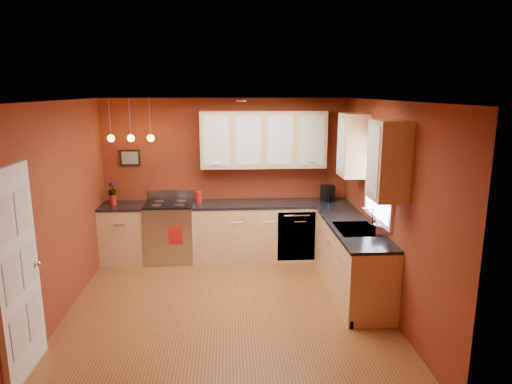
{
  "coord_description": "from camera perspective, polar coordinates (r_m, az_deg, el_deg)",
  "views": [
    {
      "loc": [
        0.03,
        -5.35,
        2.72
      ],
      "look_at": [
        0.42,
        1.0,
        1.3
      ],
      "focal_mm": 32.0,
      "sensor_mm": 36.0,
      "label": 1
    }
  ],
  "objects": [
    {
      "name": "counter_back_right",
      "position": [
        7.4,
        1.97,
        -1.46
      ],
      "size": [
        2.54,
        0.62,
        0.04
      ],
      "primitive_type": "cube",
      "color": "black",
      "rests_on": "base_cabinets_back_right"
    },
    {
      "name": "dish_towel",
      "position": [
        7.21,
        -10.03,
        -5.34
      ],
      "size": [
        0.22,
        0.01,
        0.3
      ],
      "primitive_type": "cube",
      "color": "#A71812",
      "rests_on": "gas_range"
    },
    {
      "name": "coffee_maker",
      "position": [
        7.52,
        8.95,
        -0.25
      ],
      "size": [
        0.23,
        0.23,
        0.27
      ],
      "rotation": [
        0.0,
        0.0,
        0.32
      ],
      "color": "black",
      "rests_on": "counter_back_right"
    },
    {
      "name": "gas_range",
      "position": [
        7.55,
        -10.66,
        -4.86
      ],
      "size": [
        0.76,
        0.64,
        1.11
      ],
      "color": "#ADAEB2",
      "rests_on": "floor"
    },
    {
      "name": "upper_cabinets_right",
      "position": [
        6.0,
        13.93,
        4.88
      ],
      "size": [
        0.35,
        1.95,
        0.9
      ],
      "primitive_type": "cube",
      "color": "#E3B97A",
      "rests_on": "wall_right"
    },
    {
      "name": "wall_front",
      "position": [
        3.54,
        -3.8,
        -11.01
      ],
      "size": [
        4.0,
        0.02,
        2.6
      ],
      "primitive_type": "cube",
      "color": "maroon",
      "rests_on": "floor"
    },
    {
      "name": "red_canister",
      "position": [
        7.43,
        -7.17,
        -0.62
      ],
      "size": [
        0.12,
        0.12,
        0.18
      ],
      "color": "#A71812",
      "rests_on": "counter_back_right"
    },
    {
      "name": "window",
      "position": [
        6.06,
        15.22,
        2.38
      ],
      "size": [
        0.06,
        1.02,
        1.22
      ],
      "color": "white",
      "rests_on": "wall_right"
    },
    {
      "name": "floor",
      "position": [
        6.0,
        -3.57,
        -14.36
      ],
      "size": [
        4.2,
        4.2,
        0.0
      ],
      "primitive_type": "plane",
      "color": "#995E2C",
      "rests_on": "ground"
    },
    {
      "name": "red_vase",
      "position": [
        7.58,
        -17.46,
        -0.92
      ],
      "size": [
        0.1,
        0.1,
        0.16
      ],
      "primitive_type": "cylinder",
      "color": "#A71812",
      "rests_on": "counter_back_left"
    },
    {
      "name": "sink",
      "position": [
        6.16,
        12.4,
        -4.72
      ],
      "size": [
        0.5,
        0.7,
        0.33
      ],
      "color": "gray",
      "rests_on": "counter_right"
    },
    {
      "name": "counter_back_left",
      "position": [
        7.56,
        -16.3,
        -1.68
      ],
      "size": [
        0.7,
        0.62,
        0.04
      ],
      "primitive_type": "cube",
      "color": "black",
      "rests_on": "base_cabinets_back_left"
    },
    {
      "name": "counter_right",
      "position": [
        6.3,
        12.01,
        -4.27
      ],
      "size": [
        0.62,
        2.1,
        0.04
      ],
      "primitive_type": "cube",
      "color": "black",
      "rests_on": "base_cabinets_right"
    },
    {
      "name": "door_left_wall",
      "position": [
        4.91,
        -27.7,
        -9.09
      ],
      "size": [
        0.12,
        0.82,
        2.05
      ],
      "color": "white",
      "rests_on": "floor"
    },
    {
      "name": "base_cabinets_right",
      "position": [
        6.45,
        11.82,
        -8.28
      ],
      "size": [
        0.6,
        2.1,
        0.9
      ],
      "primitive_type": "cube",
      "color": "#E3B97A",
      "rests_on": "floor"
    },
    {
      "name": "upper_cabinets_back",
      "position": [
        7.34,
        0.92,
        6.59
      ],
      "size": [
        2.0,
        0.35,
        0.9
      ],
      "primitive_type": "cube",
      "color": "#E3B97A",
      "rests_on": "wall_back"
    },
    {
      "name": "wall_left",
      "position": [
        5.89,
        -23.61,
        -2.4
      ],
      "size": [
        0.02,
        4.2,
        2.6
      ],
      "primitive_type": "cube",
      "color": "maroon",
      "rests_on": "floor"
    },
    {
      "name": "wall_right",
      "position": [
        5.87,
        16.17,
        -1.88
      ],
      "size": [
        0.02,
        4.2,
        2.6
      ],
      "primitive_type": "cube",
      "color": "maroon",
      "rests_on": "floor"
    },
    {
      "name": "base_cabinets_back_right",
      "position": [
        7.53,
        1.94,
        -4.93
      ],
      "size": [
        2.54,
        0.6,
        0.9
      ],
      "primitive_type": "cube",
      "color": "#E3B97A",
      "rests_on": "floor"
    },
    {
      "name": "base_cabinets_back_left",
      "position": [
        7.68,
        -16.09,
        -5.07
      ],
      "size": [
        0.7,
        0.6,
        0.9
      ],
      "primitive_type": "cube",
      "color": "#E3B97A",
      "rests_on": "floor"
    },
    {
      "name": "wall_back",
      "position": [
        7.58,
        -3.73,
        1.8
      ],
      "size": [
        4.0,
        0.02,
        2.6
      ],
      "primitive_type": "cube",
      "color": "maroon",
      "rests_on": "floor"
    },
    {
      "name": "dishwasher_front",
      "position": [
        7.3,
        5.07,
        -5.54
      ],
      "size": [
        0.6,
        0.02,
        0.8
      ],
      "primitive_type": "cube",
      "color": "#ADAEB2",
      "rests_on": "base_cabinets_back_right"
    },
    {
      "name": "ceiling",
      "position": [
        5.35,
        -3.95,
        11.31
      ],
      "size": [
        4.0,
        4.2,
        0.02
      ],
      "primitive_type": "cube",
      "color": "silver",
      "rests_on": "wall_back"
    },
    {
      "name": "pendant_lights",
      "position": [
        7.28,
        -15.37,
        6.57
      ],
      "size": [
        0.71,
        0.11,
        0.66
      ],
      "color": "gray",
      "rests_on": "ceiling"
    },
    {
      "name": "wall_picture",
      "position": [
        7.67,
        -15.46,
        4.14
      ],
      "size": [
        0.32,
        0.03,
        0.26
      ],
      "primitive_type": "cube",
      "color": "black",
      "rests_on": "wall_back"
    },
    {
      "name": "soap_pump",
      "position": [
        5.91,
        14.91,
        -4.27
      ],
      "size": [
        0.12,
        0.12,
        0.21
      ],
      "primitive_type": "imported",
      "rotation": [
        0.0,
        0.0,
        0.27
      ],
      "color": "silver",
      "rests_on": "counter_right"
    },
    {
      "name": "flowers",
      "position": [
        7.55,
        -17.55,
        0.38
      ],
      "size": [
        0.16,
        0.16,
        0.23
      ],
      "primitive_type": "imported",
      "rotation": [
        0.0,
        0.0,
        -0.35
      ],
      "color": "#A71812",
      "rests_on": "red_vase"
    }
  ]
}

